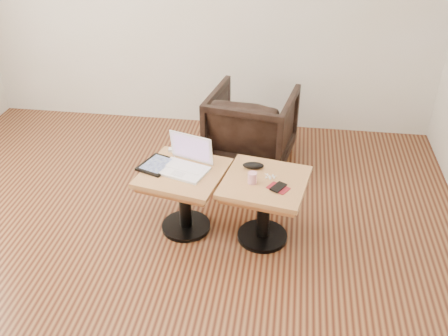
# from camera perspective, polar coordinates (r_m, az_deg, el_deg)

# --- Properties ---
(room_shell) EXTENTS (4.52, 4.52, 2.71)m
(room_shell) POSITION_cam_1_polar(r_m,az_deg,el_deg) (2.79, -10.48, 9.69)
(room_shell) COLOR #3E1C11
(room_shell) RESTS_ON ground
(side_table_left) EXTENTS (0.66, 0.66, 0.51)m
(side_table_left) POSITION_cam_1_polar(r_m,az_deg,el_deg) (3.59, -4.59, -2.04)
(side_table_left) COLOR black
(side_table_left) RESTS_ON ground
(side_table_right) EXTENTS (0.65, 0.65, 0.51)m
(side_table_right) POSITION_cam_1_polar(r_m,az_deg,el_deg) (3.49, 4.63, -3.12)
(side_table_right) COLOR black
(side_table_right) RESTS_ON ground
(laptop) EXTENTS (0.40, 0.35, 0.24)m
(laptop) POSITION_cam_1_polar(r_m,az_deg,el_deg) (3.52, -4.40, 0.59)
(laptop) COLOR white
(laptop) RESTS_ON side_table_left
(tablet) EXTENTS (0.28, 0.31, 0.02)m
(tablet) POSITION_cam_1_polar(r_m,az_deg,el_deg) (3.59, -7.67, 0.37)
(tablet) COLOR black
(tablet) RESTS_ON side_table_left
(charging_adapter) EXTENTS (0.04, 0.04, 0.02)m
(charging_adapter) POSITION_cam_1_polar(r_m,az_deg,el_deg) (3.76, -6.06, 2.08)
(charging_adapter) COLOR white
(charging_adapter) RESTS_ON side_table_left
(glasses_case) EXTENTS (0.16, 0.08, 0.05)m
(glasses_case) POSITION_cam_1_polar(r_m,az_deg,el_deg) (3.53, 3.36, 0.29)
(glasses_case) COLOR black
(glasses_case) RESTS_ON side_table_right
(striped_cup) EXTENTS (0.07, 0.07, 0.08)m
(striped_cup) POSITION_cam_1_polar(r_m,az_deg,el_deg) (3.37, 3.25, -1.12)
(striped_cup) COLOR #D14062
(striped_cup) RESTS_ON side_table_right
(earbuds_tangle) EXTENTS (0.08, 0.06, 0.02)m
(earbuds_tangle) POSITION_cam_1_polar(r_m,az_deg,el_deg) (3.45, 5.28, -0.99)
(earbuds_tangle) COLOR white
(earbuds_tangle) RESTS_ON side_table_right
(phone_on_sleeve) EXTENTS (0.17, 0.15, 0.02)m
(phone_on_sleeve) POSITION_cam_1_polar(r_m,az_deg,el_deg) (3.34, 6.23, -2.23)
(phone_on_sleeve) COLOR maroon
(phone_on_sleeve) RESTS_ON side_table_right
(armchair) EXTENTS (0.83, 0.85, 0.67)m
(armchair) POSITION_cam_1_polar(r_m,az_deg,el_deg) (4.49, 3.17, 4.82)
(armchair) COLOR black
(armchair) RESTS_ON ground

